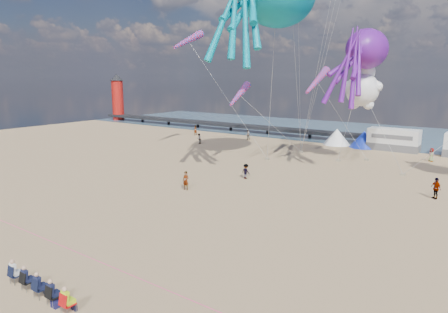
% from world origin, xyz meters
% --- Properties ---
extents(ground, '(120.00, 120.00, 0.00)m').
position_xyz_m(ground, '(0.00, 0.00, 0.00)').
color(ground, tan).
rests_on(ground, ground).
extents(water, '(120.00, 120.00, 0.00)m').
position_xyz_m(water, '(0.00, 55.00, 0.02)').
color(water, '#375469').
rests_on(water, ground).
extents(pier, '(60.00, 3.00, 0.50)m').
position_xyz_m(pier, '(-28.00, 44.00, 1.00)').
color(pier, black).
rests_on(pier, ground).
extents(lighthouse, '(2.60, 2.60, 9.00)m').
position_xyz_m(lighthouse, '(-56.00, 44.00, 4.50)').
color(lighthouse, '#A5140F').
rests_on(lighthouse, ground).
extents(motorhome_0, '(6.60, 2.50, 3.00)m').
position_xyz_m(motorhome_0, '(6.00, 40.00, 1.50)').
color(motorhome_0, silver).
rests_on(motorhome_0, ground).
extents(tent_white, '(4.00, 4.00, 2.40)m').
position_xyz_m(tent_white, '(-2.00, 40.00, 1.20)').
color(tent_white, white).
rests_on(tent_white, ground).
extents(tent_blue, '(4.00, 4.00, 2.40)m').
position_xyz_m(tent_blue, '(2.00, 40.00, 1.20)').
color(tent_blue, '#1933CC').
rests_on(tent_blue, ground).
extents(spectator_row, '(6.10, 0.90, 1.30)m').
position_xyz_m(spectator_row, '(1.79, -8.84, 0.65)').
color(spectator_row, black).
rests_on(spectator_row, ground).
extents(cooler_navy, '(0.38, 0.28, 0.30)m').
position_xyz_m(cooler_navy, '(3.09, -8.92, 0.15)').
color(cooler_navy, '#151643').
rests_on(cooler_navy, ground).
extents(rope_line, '(34.00, 0.03, 0.03)m').
position_xyz_m(rope_line, '(0.00, -5.00, 0.02)').
color(rope_line, '#F2338C').
rests_on(rope_line, ground).
extents(standing_person, '(0.66, 0.47, 1.71)m').
position_xyz_m(standing_person, '(-4.46, 8.62, 0.85)').
color(standing_person, tan).
rests_on(standing_person, ground).
extents(beachgoer_1, '(0.84, 0.98, 1.71)m').
position_xyz_m(beachgoer_1, '(-15.19, 36.00, 0.85)').
color(beachgoer_1, '#7F6659').
rests_on(beachgoer_1, ground).
extents(beachgoer_2, '(0.82, 0.70, 1.49)m').
position_xyz_m(beachgoer_2, '(-2.23, 15.17, 0.75)').
color(beachgoer_2, '#7F6659').
rests_on(beachgoer_2, ground).
extents(beachgoer_3, '(1.33, 1.29, 1.82)m').
position_xyz_m(beachgoer_3, '(14.28, 18.79, 0.91)').
color(beachgoer_3, '#7F6659').
rests_on(beachgoer_3, ground).
extents(beachgoer_5, '(0.87, 1.67, 1.72)m').
position_xyz_m(beachgoer_5, '(-25.34, 35.18, 0.86)').
color(beachgoer_5, '#7F6659').
rests_on(beachgoer_5, ground).
extents(beachgoer_6, '(0.71, 0.65, 1.63)m').
position_xyz_m(beachgoer_6, '(11.52, 35.05, 0.82)').
color(beachgoer_6, '#7F6659').
rests_on(beachgoer_6, ground).
extents(beachgoer_7, '(0.57, 0.82, 1.60)m').
position_xyz_m(beachgoer_7, '(-19.12, 28.50, 0.80)').
color(beachgoer_7, '#7F6659').
rests_on(beachgoer_7, ground).
extents(sandbag_a, '(0.50, 0.35, 0.22)m').
position_xyz_m(sandbag_a, '(-4.96, 24.31, 0.11)').
color(sandbag_a, gray).
rests_on(sandbag_a, ground).
extents(sandbag_b, '(0.50, 0.35, 0.22)m').
position_xyz_m(sandbag_b, '(2.40, 28.57, 0.11)').
color(sandbag_b, gray).
rests_on(sandbag_b, ground).
extents(sandbag_c, '(0.50, 0.35, 0.22)m').
position_xyz_m(sandbag_c, '(10.35, 25.59, 0.11)').
color(sandbag_c, gray).
rests_on(sandbag_c, ground).
extents(sandbag_d, '(0.50, 0.35, 0.22)m').
position_xyz_m(sandbag_d, '(5.10, 31.02, 0.11)').
color(sandbag_d, gray).
rests_on(sandbag_d, ground).
extents(sandbag_e, '(0.50, 0.35, 0.22)m').
position_xyz_m(sandbag_e, '(-3.64, 31.11, 0.11)').
color(sandbag_e, gray).
rests_on(sandbag_e, ground).
extents(kite_octopus_purple, '(5.86, 10.04, 10.76)m').
position_xyz_m(kite_octopus_purple, '(5.02, 28.33, 13.01)').
color(kite_octopus_purple, '#591384').
extents(kite_panda, '(5.81, 5.66, 6.45)m').
position_xyz_m(kite_panda, '(4.49, 29.34, 8.54)').
color(kite_panda, silver).
extents(windsock_left, '(1.62, 6.35, 6.28)m').
position_xyz_m(windsock_left, '(-16.83, 23.70, 14.65)').
color(windsock_left, red).
extents(windsock_mid, '(1.04, 6.09, 6.08)m').
position_xyz_m(windsock_mid, '(-0.40, 27.72, 9.52)').
color(windsock_mid, red).
extents(windsock_right, '(1.34, 4.68, 4.62)m').
position_xyz_m(windsock_right, '(-6.96, 21.02, 8.00)').
color(windsock_right, red).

